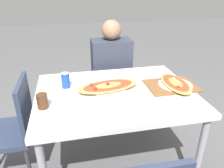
# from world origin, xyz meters

# --- Properties ---
(ground_plane) EXTENTS (14.00, 14.00, 0.00)m
(ground_plane) POSITION_xyz_m (0.00, 0.00, 0.00)
(ground_plane) COLOR #59595B
(dining_table) EXTENTS (1.21, 0.91, 0.73)m
(dining_table) POSITION_xyz_m (0.00, 0.00, 0.66)
(dining_table) COLOR silver
(dining_table) RESTS_ON ground_plane
(chair_far_seated) EXTENTS (0.40, 0.40, 0.87)m
(chair_far_seated) POSITION_xyz_m (0.11, 0.78, 0.50)
(chair_far_seated) COLOR #2D3851
(chair_far_seated) RESTS_ON ground_plane
(chair_side_left) EXTENTS (0.40, 0.40, 0.87)m
(chair_side_left) POSITION_xyz_m (-0.80, 0.01, 0.50)
(chair_side_left) COLOR #2D3851
(chair_side_left) RESTS_ON ground_plane
(person_seated) EXTENTS (0.41, 0.25, 1.16)m
(person_seated) POSITION_xyz_m (0.11, 0.67, 0.69)
(person_seated) COLOR #2D2D38
(person_seated) RESTS_ON ground_plane
(pizza_main) EXTENTS (0.52, 0.31, 0.05)m
(pizza_main) POSITION_xyz_m (-0.05, 0.06, 0.75)
(pizza_main) COLOR white
(pizza_main) RESTS_ON dining_table
(soda_can) EXTENTS (0.07, 0.07, 0.12)m
(soda_can) POSITION_xyz_m (-0.37, 0.16, 0.79)
(soda_can) COLOR #1E47B2
(soda_can) RESTS_ON dining_table
(drink_glass) EXTENTS (0.07, 0.07, 0.10)m
(drink_glass) POSITION_xyz_m (-0.53, -0.13, 0.78)
(drink_glass) COLOR #4C2D19
(drink_glass) RESTS_ON dining_table
(serving_tray) EXTENTS (0.40, 0.30, 0.01)m
(serving_tray) POSITION_xyz_m (0.47, 0.00, 0.73)
(serving_tray) COLOR brown
(serving_tray) RESTS_ON dining_table
(pizza_second) EXTENTS (0.27, 0.41, 0.05)m
(pizza_second) POSITION_xyz_m (0.50, 0.01, 0.75)
(pizza_second) COLOR white
(pizza_second) RESTS_ON dining_table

